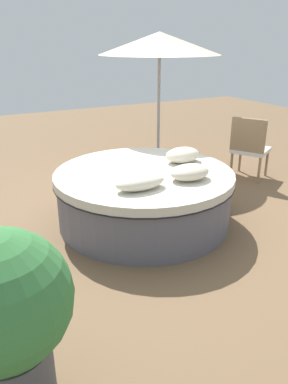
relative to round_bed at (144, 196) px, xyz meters
name	(u,v)px	position (x,y,z in m)	size (l,w,h in m)	color
ground_plane	(144,221)	(0.00, 0.00, -0.33)	(16.00, 16.00, 0.00)	brown
round_bed	(144,196)	(0.00, 0.00, 0.00)	(2.09, 2.09, 0.64)	#595966
throw_pillow_0	(140,182)	(0.30, 0.47, 0.39)	(0.54, 0.29, 0.16)	beige
throw_pillow_1	(190,172)	(-0.31, 0.47, 0.40)	(0.46, 0.33, 0.17)	beige
throw_pillow_2	(183,155)	(-0.59, -0.09, 0.41)	(0.45, 0.31, 0.19)	beige
patio_chair	(249,145)	(-2.15, -0.57, 0.23)	(0.69, 0.70, 0.98)	#997A56
patio_umbrella	(160,45)	(-1.32, -1.92, 1.65)	(1.98, 1.98, 2.18)	#262628
planter	(3,310)	(1.86, 1.75, 0.31)	(0.82, 0.82, 1.13)	#4C4C51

